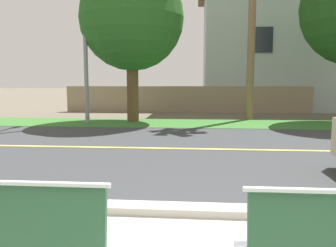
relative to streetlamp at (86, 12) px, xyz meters
name	(u,v)px	position (x,y,z in m)	size (l,w,h in m)	color
ground_plane	(192,139)	(4.13, -3.38, -4.28)	(140.00, 140.00, 0.00)	#665B4C
curb_edge	(185,210)	(4.13, -9.03, -4.23)	(44.00, 0.30, 0.11)	#ADA89E
street_asphalt	(191,149)	(4.13, -4.88, -4.28)	(52.00, 8.00, 0.01)	#383A3D
road_centre_line	(191,149)	(4.13, -4.88, -4.27)	(48.00, 0.14, 0.01)	#E0CC4C
far_verge_grass	(193,123)	(4.13, 0.21, -4.27)	(48.00, 2.80, 0.02)	#38702D
streetlamp	(86,12)	(0.00, 0.00, 0.00)	(0.24, 2.10, 7.54)	gray
shade_tree_far_left	(135,10)	(1.78, 0.61, 0.19)	(4.17, 4.17, 6.88)	brown
garden_wall	(186,99)	(3.72, 5.05, -3.58)	(13.00, 0.36, 1.40)	gray
house_across_street	(291,46)	(9.92, 8.25, -0.51)	(11.22, 6.91, 7.46)	#A3ADB2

